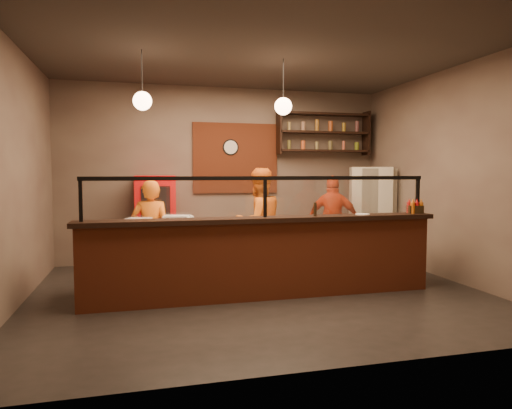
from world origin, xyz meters
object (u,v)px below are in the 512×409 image
object	(u,v)px
pizza_dough	(325,224)
cook_left	(151,233)
fridge	(370,214)
condiment_caddy	(415,209)
cook_mid	(259,223)
red_cooler	(155,221)
cook_right	(333,220)
wall_clock	(230,147)
pepper_mill	(315,209)

from	to	relation	value
pizza_dough	cook_left	bearing A→B (deg)	163.37
fridge	condiment_caddy	distance (m)	2.08
pizza_dough	condiment_caddy	bearing A→B (deg)	-15.80
cook_mid	red_cooler	size ratio (longest dim) A/B	1.08
cook_right	pizza_dough	size ratio (longest dim) A/B	3.07
wall_clock	red_cooler	xyz separation A→B (m)	(-1.39, -0.31, -1.31)
cook_right	pepper_mill	size ratio (longest dim) A/B	8.75
cook_left	pizza_dough	distance (m)	2.50
condiment_caddy	cook_left	bearing A→B (deg)	163.65
red_cooler	pizza_dough	bearing A→B (deg)	-40.90
cook_mid	fridge	size ratio (longest dim) A/B	0.98
cook_left	cook_mid	xyz separation A→B (m)	(1.63, 0.08, 0.09)
condiment_caddy	pepper_mill	world-z (taller)	pepper_mill
fridge	condiment_caddy	size ratio (longest dim) A/B	8.71
red_cooler	condiment_caddy	xyz separation A→B (m)	(3.49, -2.42, 0.32)
wall_clock	fridge	distance (m)	2.88
pizza_dough	pepper_mill	distance (m)	0.57
red_cooler	pizza_dough	world-z (taller)	red_cooler
red_cooler	cook_mid	bearing A→B (deg)	-38.93
condiment_caddy	cook_right	bearing A→B (deg)	104.17
cook_left	cook_right	bearing A→B (deg)	-157.38
pepper_mill	fridge	bearing A→B (deg)	47.35
cook_right	wall_clock	bearing A→B (deg)	-5.64
fridge	pizza_dough	size ratio (longest dim) A/B	3.37
red_cooler	cook_right	bearing A→B (deg)	-10.59
cook_mid	cook_right	bearing A→B (deg)	-172.61
fridge	pepper_mill	world-z (taller)	fridge
pizza_dough	pepper_mill	size ratio (longest dim) A/B	2.85
pepper_mill	red_cooler	bearing A→B (deg)	128.36
cook_mid	condiment_caddy	xyz separation A→B (m)	(1.98, -1.13, 0.26)
wall_clock	red_cooler	world-z (taller)	wall_clock
cook_mid	pizza_dough	world-z (taller)	cook_mid
cook_right	condiment_caddy	xyz separation A→B (m)	(0.45, -1.77, 0.32)
fridge	pepper_mill	size ratio (longest dim) A/B	9.58
cook_left	pizza_dough	world-z (taller)	cook_left
fridge	condiment_caddy	bearing A→B (deg)	-79.27
cook_mid	pepper_mill	world-z (taller)	cook_mid
cook_mid	fridge	bearing A→B (deg)	-174.63
fridge	red_cooler	xyz separation A→B (m)	(-3.89, 0.39, -0.07)
cook_left	condiment_caddy	size ratio (longest dim) A/B	7.70
wall_clock	cook_right	world-z (taller)	wall_clock
wall_clock	cook_mid	distance (m)	2.03
cook_mid	cook_right	xyz separation A→B (m)	(1.53, 0.64, -0.06)
fridge	cook_mid	bearing A→B (deg)	-137.48
cook_left	fridge	xyz separation A→B (m)	(4.01, 0.97, 0.10)
pizza_dough	cook_mid	bearing A→B (deg)	134.07
cook_left	fridge	distance (m)	4.12
pizza_dough	wall_clock	bearing A→B (deg)	110.35
cook_mid	fridge	distance (m)	2.54
pepper_mill	condiment_caddy	bearing A→B (deg)	2.34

